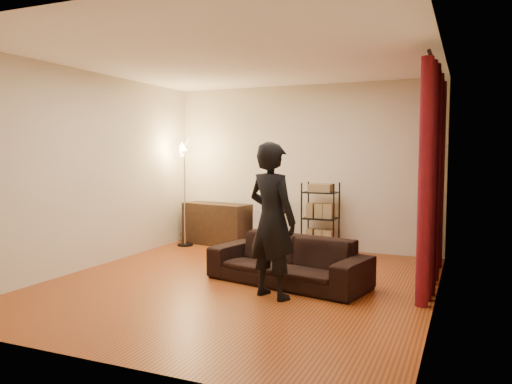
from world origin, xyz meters
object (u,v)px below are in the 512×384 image
at_px(media_cabinet, 217,224).
at_px(storage_boxes, 266,220).
at_px(sofa, 288,260).
at_px(floor_lamp, 185,193).
at_px(person, 272,220).
at_px(wire_shelf, 320,218).

bearing_deg(media_cabinet, storage_boxes, 15.56).
bearing_deg(media_cabinet, sofa, -33.51).
bearing_deg(storage_boxes, floor_lamp, -163.37).
bearing_deg(person, media_cabinet, -31.30).
height_order(person, storage_boxes, person).
relative_size(person, floor_lamp, 0.95).
xyz_separation_m(sofa, storage_boxes, (-1.12, 2.07, 0.17)).
bearing_deg(floor_lamp, media_cabinet, 36.90).
distance_m(media_cabinet, storage_boxes, 0.90).
bearing_deg(sofa, storage_boxes, 131.28).
xyz_separation_m(media_cabinet, wire_shelf, (1.88, -0.08, 0.20)).
bearing_deg(wire_shelf, floor_lamp, -175.23).
height_order(storage_boxes, wire_shelf, wire_shelf).
distance_m(storage_boxes, wire_shelf, 1.00).
distance_m(sofa, wire_shelf, 1.95).
height_order(wire_shelf, floor_lamp, floor_lamp).
distance_m(media_cabinet, floor_lamp, 0.77).
xyz_separation_m(person, media_cabinet, (-2.04, 2.61, -0.50)).
distance_m(person, media_cabinet, 3.35).
xyz_separation_m(storage_boxes, floor_lamp, (-1.33, -0.40, 0.44)).
xyz_separation_m(person, wire_shelf, (-0.17, 2.53, -0.29)).
height_order(media_cabinet, floor_lamp, floor_lamp).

